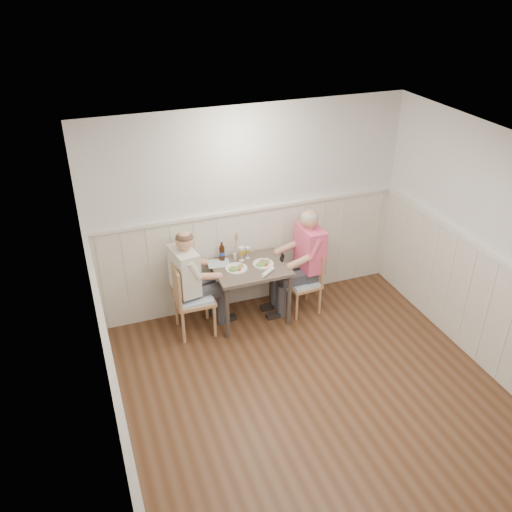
{
  "coord_description": "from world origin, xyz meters",
  "views": [
    {
      "loc": [
        -2.02,
        -3.48,
        4.07
      ],
      "look_at": [
        -0.14,
        1.64,
        1.0
      ],
      "focal_mm": 38.0,
      "sensor_mm": 36.0,
      "label": 1
    }
  ],
  "objects_px": {
    "diner_cream": "(189,289)",
    "beer_bottle": "(222,252)",
    "dining_table": "(250,274)",
    "chair_right": "(306,280)",
    "chair_left": "(189,296)",
    "grass_vase": "(235,247)",
    "man_in_pink": "(306,267)"
  },
  "relations": [
    {
      "from": "chair_left",
      "to": "diner_cream",
      "type": "bearing_deg",
      "value": 74.65
    },
    {
      "from": "diner_cream",
      "to": "beer_bottle",
      "type": "distance_m",
      "value": 0.61
    },
    {
      "from": "dining_table",
      "to": "chair_right",
      "type": "distance_m",
      "value": 0.76
    },
    {
      "from": "dining_table",
      "to": "diner_cream",
      "type": "distance_m",
      "value": 0.77
    },
    {
      "from": "beer_bottle",
      "to": "man_in_pink",
      "type": "bearing_deg",
      "value": -14.48
    },
    {
      "from": "dining_table",
      "to": "beer_bottle",
      "type": "distance_m",
      "value": 0.44
    },
    {
      "from": "dining_table",
      "to": "diner_cream",
      "type": "xyz_separation_m",
      "value": [
        -0.76,
        0.05,
        -0.08
      ]
    },
    {
      "from": "chair_right",
      "to": "diner_cream",
      "type": "distance_m",
      "value": 1.5
    },
    {
      "from": "chair_left",
      "to": "beer_bottle",
      "type": "relative_size",
      "value": 3.87
    },
    {
      "from": "chair_right",
      "to": "diner_cream",
      "type": "height_order",
      "value": "diner_cream"
    },
    {
      "from": "chair_right",
      "to": "diner_cream",
      "type": "relative_size",
      "value": 0.61
    },
    {
      "from": "beer_bottle",
      "to": "grass_vase",
      "type": "distance_m",
      "value": 0.17
    },
    {
      "from": "chair_right",
      "to": "chair_left",
      "type": "bearing_deg",
      "value": 178.31
    },
    {
      "from": "dining_table",
      "to": "chair_left",
      "type": "distance_m",
      "value": 0.79
    },
    {
      "from": "chair_right",
      "to": "grass_vase",
      "type": "xyz_separation_m",
      "value": [
        -0.85,
        0.3,
        0.48
      ]
    },
    {
      "from": "man_in_pink",
      "to": "chair_right",
      "type": "bearing_deg",
      "value": -107.24
    },
    {
      "from": "dining_table",
      "to": "grass_vase",
      "type": "distance_m",
      "value": 0.38
    },
    {
      "from": "chair_right",
      "to": "man_in_pink",
      "type": "height_order",
      "value": "man_in_pink"
    },
    {
      "from": "chair_left",
      "to": "grass_vase",
      "type": "xyz_separation_m",
      "value": [
        0.66,
        0.26,
        0.41
      ]
    },
    {
      "from": "diner_cream",
      "to": "beer_bottle",
      "type": "relative_size",
      "value": 5.55
    },
    {
      "from": "grass_vase",
      "to": "beer_bottle",
      "type": "bearing_deg",
      "value": 166.64
    },
    {
      "from": "man_in_pink",
      "to": "beer_bottle",
      "type": "distance_m",
      "value": 1.09
    },
    {
      "from": "diner_cream",
      "to": "beer_bottle",
      "type": "xyz_separation_m",
      "value": [
        0.49,
        0.22,
        0.29
      ]
    },
    {
      "from": "chair_right",
      "to": "chair_left",
      "type": "relative_size",
      "value": 0.87
    },
    {
      "from": "chair_right",
      "to": "chair_left",
      "type": "distance_m",
      "value": 1.51
    },
    {
      "from": "man_in_pink",
      "to": "diner_cream",
      "type": "distance_m",
      "value": 1.51
    },
    {
      "from": "chair_right",
      "to": "man_in_pink",
      "type": "distance_m",
      "value": 0.16
    },
    {
      "from": "chair_right",
      "to": "chair_left",
      "type": "height_order",
      "value": "chair_left"
    },
    {
      "from": "dining_table",
      "to": "chair_right",
      "type": "bearing_deg",
      "value": -5.57
    },
    {
      "from": "diner_cream",
      "to": "beer_bottle",
      "type": "height_order",
      "value": "diner_cream"
    },
    {
      "from": "grass_vase",
      "to": "chair_right",
      "type": "bearing_deg",
      "value": -19.6
    },
    {
      "from": "man_in_pink",
      "to": "grass_vase",
      "type": "xyz_separation_m",
      "value": [
        -0.87,
        0.23,
        0.34
      ]
    }
  ]
}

